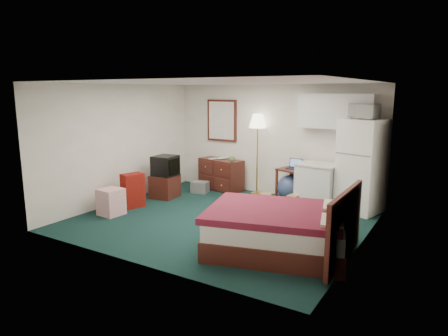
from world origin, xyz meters
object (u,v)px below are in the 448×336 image
Objects in this scene: dresser at (221,174)px; bed at (277,230)px; tv_stand at (165,186)px; desk at (293,185)px; fridge at (362,166)px; kitchen_counter at (317,186)px; suitcase at (133,190)px; floor_lamp at (257,154)px.

dresser is 3.89m from bed.
tv_stand is (-3.40, 1.51, -0.06)m from bed.
desk is 0.39× the size of fridge.
dresser is 1.54× the size of desk.
kitchen_counter is 0.44× the size of bed.
tv_stand is at bearing 104.16° from suitcase.
fridge is 4.60m from suitcase.
suitcase is at bearing -126.19° from floor_lamp.
suitcase is (-3.19, -2.07, -0.08)m from kitchen_counter.
fridge is (1.43, -0.05, 0.56)m from desk.
dresser is at bearing -166.41° from desk.
kitchen_counter is at bearing 4.31° from desk.
dresser is at bearing 54.87° from tv_stand.
kitchen_counter is 1.54× the size of tv_stand.
floor_lamp is 1.61m from kitchen_counter.
floor_lamp is (0.93, 0.07, 0.55)m from dresser.
tv_stand is at bearing -139.08° from desk.
dresser is 1.96× the size of tv_stand.
desk reaches higher than bed.
floor_lamp is 2.61× the size of desk.
bed reaches higher than tv_stand.
tv_stand is at bearing -153.21° from kitchen_counter.
suitcase is at bearing -125.09° from desk.
suitcase is (-0.06, -0.94, 0.10)m from tv_stand.
fridge is at bearing 9.58° from tv_stand.
dresser reaches higher than suitcase.
fridge is (0.85, 0.06, 0.48)m from kitchen_counter.
bed is at bearing -86.47° from fridge.
desk is 1.54m from fridge.
bed is (1.78, -2.86, -0.61)m from floor_lamp.
dresser is 1.09m from floor_lamp.
bed is at bearing -30.94° from tv_stand.
floor_lamp reaches higher than bed.
floor_lamp is 2.90m from suitcase.
tv_stand is (-0.69, -1.28, -0.12)m from dresser.
kitchen_counter reaches higher than suitcase.
suitcase is (-3.46, 0.57, 0.04)m from bed.
kitchen_counter is (2.45, -0.16, 0.06)m from dresser.
kitchen_counter reaches higher than tv_stand.
suitcase reaches higher than bed.
floor_lamp reaches higher than fridge.
kitchen_counter is 2.65m from bed.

